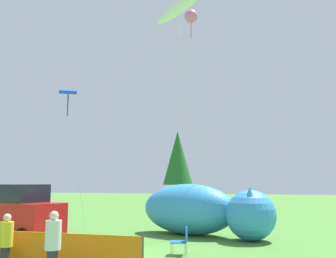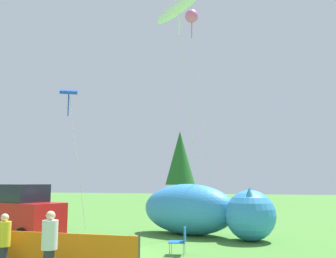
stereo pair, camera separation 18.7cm
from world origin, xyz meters
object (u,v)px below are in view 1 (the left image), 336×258
object	(u,v)px
folding_chair	(182,239)
kite_white_ghost	(179,7)
kite_blue_box	(68,94)
parked_car	(22,212)
spectator_in_yellow_shirt	(6,242)
kite_pink_octopus	(191,18)
inflatable_cat	(202,212)
spectator_in_blue_shirt	(53,244)

from	to	relation	value
folding_chair	kite_white_ghost	size ratio (longest dim) A/B	0.08
folding_chair	kite_white_ghost	bearing A→B (deg)	-82.50
kite_blue_box	parked_car	bearing A→B (deg)	-93.45
folding_chair	kite_blue_box	world-z (taller)	kite_blue_box
spectator_in_yellow_shirt	kite_blue_box	size ratio (longest dim) A/B	0.21
kite_blue_box	spectator_in_yellow_shirt	bearing A→B (deg)	-69.07
kite_white_ghost	parked_car	bearing A→B (deg)	-170.28
kite_white_ghost	kite_pink_octopus	distance (m)	4.94
parked_car	kite_white_ghost	world-z (taller)	kite_white_ghost
folding_chair	inflatable_cat	xyz separation A→B (m)	(-0.05, 4.42, 0.54)
folding_chair	inflatable_cat	world-z (taller)	inflatable_cat
spectator_in_yellow_shirt	spectator_in_blue_shirt	bearing A→B (deg)	-14.00
spectator_in_yellow_shirt	kite_white_ghost	bearing A→B (deg)	65.91
spectator_in_yellow_shirt	kite_pink_octopus	bearing A→B (deg)	76.58
spectator_in_blue_shirt	kite_pink_octopus	bearing A→B (deg)	84.39
spectator_in_blue_shirt	kite_white_ghost	world-z (taller)	kite_white_ghost
inflatable_cat	kite_white_ghost	bearing A→B (deg)	-91.55
parked_car	spectator_in_blue_shirt	xyz separation A→B (m)	(5.19, -6.12, -0.17)
kite_white_ghost	spectator_in_blue_shirt	bearing A→B (deg)	-101.60
parked_car	folding_chair	world-z (taller)	parked_car
spectator_in_yellow_shirt	spectator_in_blue_shirt	size ratio (longest dim) A/B	0.92
folding_chair	spectator_in_yellow_shirt	xyz separation A→B (m)	(-3.77, -3.92, 0.35)
parked_car	folding_chair	xyz separation A→B (m)	(7.39, -1.80, -0.59)
parked_car	folding_chair	bearing A→B (deg)	5.89
kite_blue_box	kite_pink_octopus	bearing A→B (deg)	22.83
parked_car	kite_pink_octopus	world-z (taller)	kite_pink_octopus
parked_car	inflatable_cat	world-z (taller)	inflatable_cat
spectator_in_blue_shirt	kite_pink_octopus	world-z (taller)	kite_pink_octopus
spectator_in_blue_shirt	kite_blue_box	size ratio (longest dim) A/B	0.23
inflatable_cat	spectator_in_blue_shirt	world-z (taller)	inflatable_cat
kite_blue_box	inflatable_cat	bearing A→B (deg)	-4.75
parked_car	kite_white_ghost	distance (m)	11.28
parked_car	kite_blue_box	world-z (taller)	kite_blue_box
inflatable_cat	kite_pink_octopus	world-z (taller)	kite_pink_octopus
kite_white_ghost	kite_blue_box	distance (m)	7.49
folding_chair	spectator_in_yellow_shirt	size ratio (longest dim) A/B	0.57
kite_pink_octopus	folding_chair	bearing A→B (deg)	-82.35
spectator_in_yellow_shirt	parked_car	bearing A→B (deg)	122.24
parked_car	spectator_in_blue_shirt	distance (m)	8.03
spectator_in_yellow_shirt	kite_pink_octopus	distance (m)	16.06
folding_chair	kite_blue_box	bearing A→B (deg)	-40.78
spectator_in_yellow_shirt	kite_pink_octopus	size ratio (longest dim) A/B	0.13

